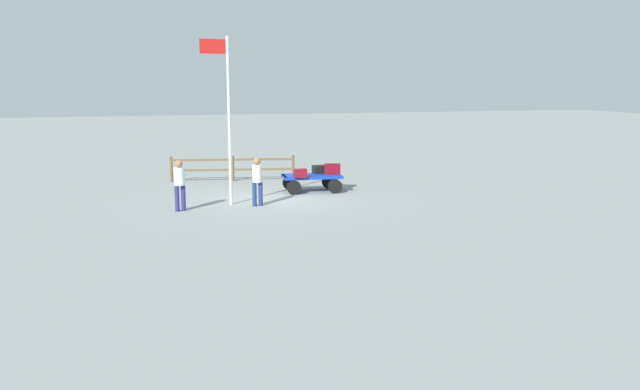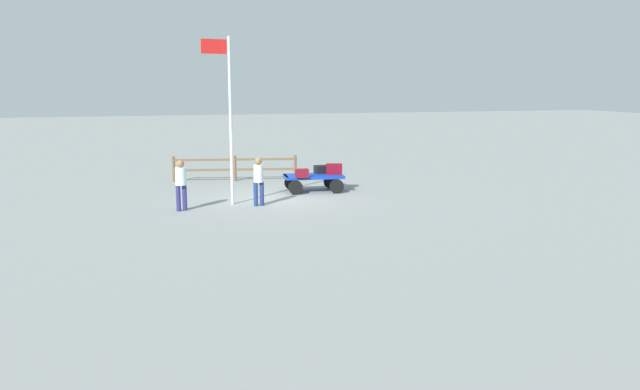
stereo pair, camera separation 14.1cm
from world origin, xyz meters
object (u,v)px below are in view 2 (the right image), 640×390
object	(u,v)px
suitcase_grey	(334,169)
suitcase_tan	(302,173)
luggage_cart	(313,179)
worker_trailing	(181,181)
worker_lead	(259,178)
suitcase_navy	(323,169)
flagpole	(228,109)

from	to	relation	value
suitcase_grey	suitcase_tan	bearing A→B (deg)	19.00
luggage_cart	worker_trailing	distance (m)	5.44
suitcase_tan	worker_lead	size ratio (longest dim) A/B	0.30
suitcase_navy	luggage_cart	bearing A→B (deg)	37.22
suitcase_navy	worker_lead	world-z (taller)	worker_lead
worker_lead	suitcase_grey	bearing A→B (deg)	-145.79
worker_lead	luggage_cart	bearing A→B (deg)	-137.88
suitcase_grey	suitcase_navy	bearing A→B (deg)	-50.64
worker_lead	flagpole	xyz separation A→B (m)	(0.86, -0.51, 2.21)
suitcase_tan	luggage_cart	bearing A→B (deg)	-139.47
worker_lead	flagpole	bearing A→B (deg)	-30.47
suitcase_tan	worker_trailing	xyz separation A→B (m)	(4.35, 1.88, 0.17)
suitcase_grey	worker_lead	world-z (taller)	worker_lead
suitcase_navy	worker_trailing	distance (m)	6.04
suitcase_navy	worker_lead	distance (m)	3.91
luggage_cart	suitcase_tan	bearing A→B (deg)	40.53
luggage_cart	suitcase_tan	xyz separation A→B (m)	(0.54, 0.46, 0.30)
suitcase_navy	worker_lead	size ratio (longest dim) A/B	0.42
flagpole	worker_trailing	bearing A→B (deg)	22.08
luggage_cart	suitcase_grey	bearing A→B (deg)	-179.59
worker_lead	worker_trailing	xyz separation A→B (m)	(2.46, 0.14, 0.04)
suitcase_tan	flagpole	size ratio (longest dim) A/B	0.09
suitcase_grey	worker_lead	distance (m)	3.92
luggage_cart	worker_trailing	size ratio (longest dim) A/B	1.40
suitcase_grey	worker_trailing	distance (m)	6.17
suitcase_tan	flagpole	xyz separation A→B (m)	(2.76, 1.23, 2.34)
luggage_cart	flagpole	world-z (taller)	flagpole
suitcase_navy	flagpole	bearing A→B (deg)	28.65
suitcase_grey	worker_trailing	world-z (taller)	worker_trailing
worker_trailing	flagpole	bearing A→B (deg)	-157.92
suitcase_navy	worker_trailing	bearing A→B (deg)	26.78
suitcase_grey	flagpole	bearing A→B (deg)	22.48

